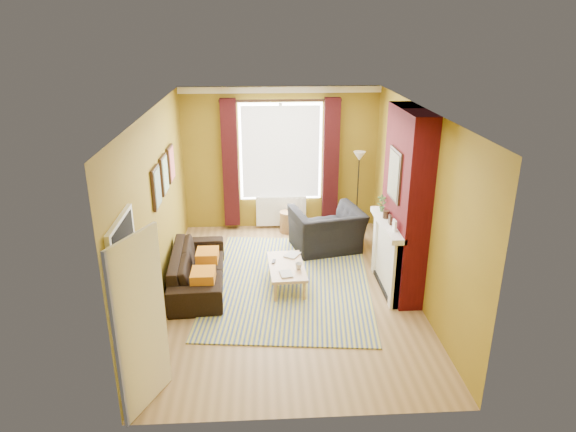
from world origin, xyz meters
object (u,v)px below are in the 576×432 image
at_px(coffee_table, 286,267).
at_px(floor_lamp, 359,169).
at_px(armchair, 327,230).
at_px(sofa, 198,268).
at_px(wicker_stool, 288,222).

relative_size(coffee_table, floor_lamp, 0.69).
bearing_deg(armchair, sofa, 16.27).
bearing_deg(floor_lamp, coffee_table, -124.24).
xyz_separation_m(armchair, floor_lamp, (0.71, 0.90, 0.88)).
bearing_deg(floor_lamp, sofa, -143.84).
xyz_separation_m(wicker_stool, floor_lamp, (1.36, -0.00, 1.06)).
relative_size(coffee_table, wicker_stool, 2.53).
relative_size(sofa, wicker_stool, 4.60).
bearing_deg(coffee_table, wicker_stool, 82.95).
distance_m(sofa, armchair, 2.52).
height_order(coffee_table, floor_lamp, floor_lamp).
distance_m(armchair, floor_lamp, 1.45).
relative_size(sofa, coffee_table, 1.82).
xyz_separation_m(sofa, floor_lamp, (2.91, 2.13, 0.98)).
bearing_deg(wicker_stool, floor_lamp, -0.16).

